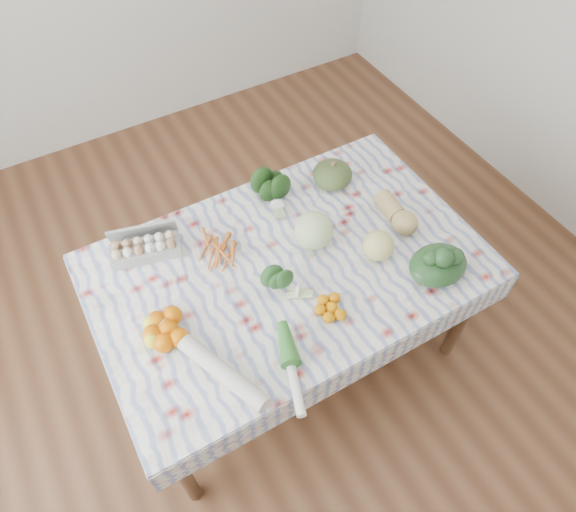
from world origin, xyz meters
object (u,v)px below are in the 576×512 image
object	(u,v)px
dining_table	(288,275)
butternut_squash	(397,212)
cabbage	(314,230)
grapefruit	(379,246)
kabocha_squash	(332,174)
egg_carton	(145,249)

from	to	relation	value
dining_table	butternut_squash	size ratio (longest dim) A/B	6.52
cabbage	grapefruit	distance (m)	0.28
kabocha_squash	butternut_squash	bearing A→B (deg)	-69.94
butternut_squash	cabbage	bearing A→B (deg)	174.18
dining_table	cabbage	world-z (taller)	cabbage
egg_carton	grapefruit	xyz separation A→B (m)	(0.87, -0.50, 0.03)
butternut_squash	dining_table	bearing A→B (deg)	-178.05
grapefruit	kabocha_squash	bearing A→B (deg)	81.74
cabbage	butternut_squash	bearing A→B (deg)	-10.24
dining_table	grapefruit	world-z (taller)	grapefruit
cabbage	kabocha_squash	bearing A→B (deg)	45.03
kabocha_squash	cabbage	distance (m)	0.39
dining_table	kabocha_squash	size ratio (longest dim) A/B	8.41
kabocha_squash	grapefruit	size ratio (longest dim) A/B	1.42
dining_table	cabbage	xyz separation A→B (m)	(0.16, 0.05, 0.17)
kabocha_squash	grapefruit	xyz separation A→B (m)	(-0.07, -0.47, 0.00)
egg_carton	grapefruit	distance (m)	1.00
grapefruit	cabbage	bearing A→B (deg)	136.14
cabbage	dining_table	bearing A→B (deg)	-162.85
egg_carton	kabocha_squash	distance (m)	0.94
dining_table	egg_carton	size ratio (longest dim) A/B	5.37
kabocha_squash	dining_table	bearing A→B (deg)	-143.16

